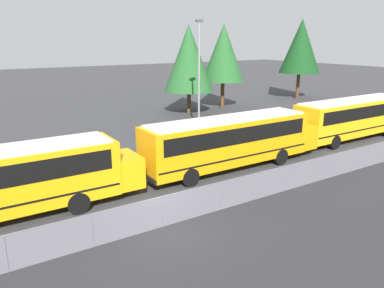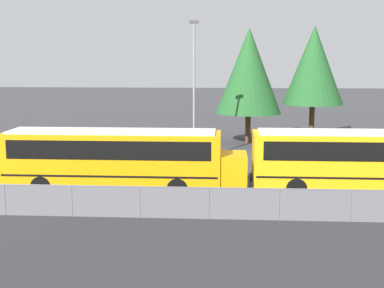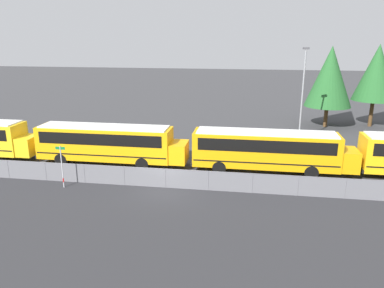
# 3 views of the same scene
# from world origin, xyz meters

# --- Properties ---
(ground_plane) EXTENTS (200.00, 200.00, 0.00)m
(ground_plane) POSITION_xyz_m (0.00, 0.00, 0.00)
(ground_plane) COLOR #38383A
(road_strip) EXTENTS (124.98, 12.00, 0.01)m
(road_strip) POSITION_xyz_m (0.00, -6.00, 0.00)
(road_strip) COLOR #2B2B2D
(road_strip) RESTS_ON ground_plane
(fence) EXTENTS (91.05, 0.07, 1.43)m
(fence) POSITION_xyz_m (0.00, -0.00, 0.73)
(fence) COLOR #9EA0A5
(fence) RESTS_ON ground_plane
(school_bus_2) EXTENTS (12.63, 2.48, 3.27)m
(school_bus_2) POSITION_xyz_m (-5.84, 4.32, 1.95)
(school_bus_2) COLOR #EDA80F
(school_bus_2) RESTS_ON ground_plane
(school_bus_3) EXTENTS (12.63, 2.48, 3.27)m
(school_bus_3) POSITION_xyz_m (7.26, 4.39, 1.95)
(school_bus_3) COLOR orange
(school_bus_3) RESTS_ON ground_plane
(street_sign) EXTENTS (0.70, 0.09, 3.06)m
(street_sign) POSITION_xyz_m (-7.18, -1.04, 1.62)
(street_sign) COLOR #B7B7BC
(street_sign) RESTS_ON ground_plane
(light_pole) EXTENTS (0.60, 0.24, 9.37)m
(light_pole) POSITION_xyz_m (10.68, 13.23, 5.07)
(light_pole) COLOR gray
(light_pole) RESTS_ON ground_plane
(tree_0) EXTENTS (5.30, 5.30, 9.35)m
(tree_0) POSITION_xyz_m (14.64, 21.16, 5.89)
(tree_0) COLOR #51381E
(tree_0) RESTS_ON ground_plane
(tree_2) EXTENTS (4.95, 4.95, 9.56)m
(tree_2) POSITION_xyz_m (19.96, 22.18, 6.32)
(tree_2) COLOR #51381E
(tree_2) RESTS_ON ground_plane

